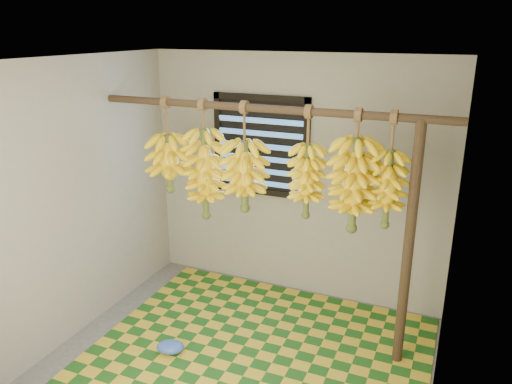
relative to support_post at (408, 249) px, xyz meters
The scene contains 16 objects.
floor 1.71m from the support_post, 149.74° to the right, with size 3.00×3.00×0.01m, color #535353.
ceiling 1.98m from the support_post, 149.74° to the right, with size 3.00×3.00×0.01m, color silver.
wall_back 1.46m from the support_post, 146.14° to the left, with size 3.00×0.01×2.40m, color gray.
wall_left 2.80m from the support_post, 165.49° to the right, with size 0.01×3.00×2.40m, color gray.
wall_right 0.79m from the support_post, 66.46° to the right, with size 0.01×3.00×2.40m, color gray.
window 1.80m from the support_post, 153.40° to the left, with size 1.00×0.04×1.00m.
hanging_pole 1.56m from the support_post, behind, with size 0.06×0.06×3.00m, color #463420.
support_post is the anchor object (origin of this frame).
woven_mat 1.51m from the support_post, 162.76° to the right, with size 2.72×2.18×0.01m, color #1C5017.
plastic_bag 2.11m from the support_post, 159.52° to the right, with size 0.24×0.17×0.10m, color blue.
banana_bunch_a 2.16m from the support_post, behind, with size 0.38×0.38×0.85m.
banana_bunch_b 1.79m from the support_post, behind, with size 0.36×0.36×1.05m.
banana_bunch_c 1.43m from the support_post, behind, with size 0.38×0.38×0.93m.
banana_bunch_d 0.94m from the support_post, behind, with size 0.30×0.30×0.91m.
banana_bunch_e 0.64m from the support_post, behind, with size 0.38×0.38×0.97m.
banana_bunch_f 0.50m from the support_post, behind, with size 0.28×0.28×0.90m.
Camera 1 is at (1.51, -2.95, 2.61)m, focal length 35.00 mm.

